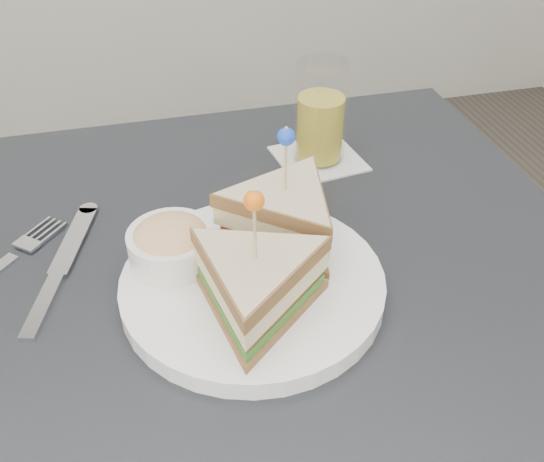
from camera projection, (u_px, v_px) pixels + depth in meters
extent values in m
cube|color=black|center=(266.00, 282.00, 0.69)|extent=(0.80, 0.80, 0.03)
cylinder|color=black|center=(40.00, 337.00, 1.13)|extent=(0.04, 0.04, 0.72)
cylinder|color=black|center=(390.00, 275.00, 1.26)|extent=(0.04, 0.04, 0.72)
cylinder|color=white|center=(253.00, 286.00, 0.66)|extent=(0.33, 0.33, 0.02)
cylinder|color=white|center=(253.00, 279.00, 0.65)|extent=(0.33, 0.33, 0.01)
cylinder|color=#D6B57B|center=(255.00, 231.00, 0.55)|extent=(0.00, 0.00, 0.09)
sphere|color=orange|center=(254.00, 201.00, 0.52)|extent=(0.02, 0.02, 0.02)
cylinder|color=#D6B57B|center=(286.00, 165.00, 0.63)|extent=(0.00, 0.00, 0.09)
sphere|color=blue|center=(286.00, 137.00, 0.61)|extent=(0.02, 0.02, 0.02)
cylinder|color=white|center=(172.00, 248.00, 0.66)|extent=(0.11, 0.11, 0.04)
ellipsoid|color=#E0B772|center=(171.00, 237.00, 0.65)|extent=(0.10, 0.10, 0.04)
cube|color=silver|center=(27.00, 244.00, 0.72)|extent=(0.04, 0.03, 0.00)
cube|color=silver|center=(44.00, 303.00, 0.64)|extent=(0.05, 0.11, 0.01)
cube|color=silver|center=(74.00, 240.00, 0.72)|extent=(0.06, 0.13, 0.00)
cylinder|color=silver|center=(88.00, 209.00, 0.77)|extent=(0.03, 0.03, 0.00)
cube|color=silver|center=(318.00, 159.00, 0.88)|extent=(0.13, 0.13, 0.00)
cylinder|color=gold|center=(320.00, 127.00, 0.85)|extent=(0.07, 0.07, 0.09)
cylinder|color=white|center=(321.00, 113.00, 0.83)|extent=(0.08, 0.08, 0.14)
cube|color=white|center=(325.00, 97.00, 0.83)|extent=(0.02, 0.02, 0.02)
cube|color=white|center=(315.00, 106.00, 0.82)|extent=(0.02, 0.02, 0.02)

